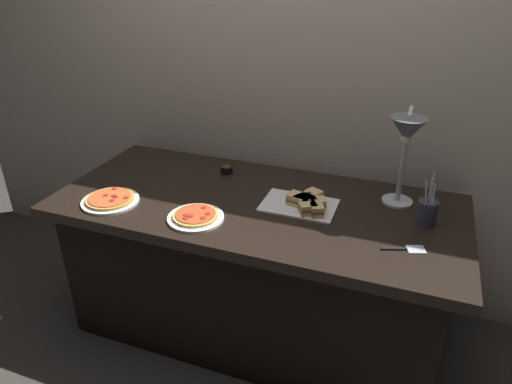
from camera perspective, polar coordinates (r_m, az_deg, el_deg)
ground_plane at (r=2.60m, az=0.04°, el=-16.10°), size 8.00×8.00×0.00m
back_wall at (r=2.44m, az=4.27°, el=13.31°), size 4.40×0.04×2.40m
buffet_table at (r=2.35m, az=0.04°, el=-9.25°), size 1.90×0.84×0.76m
heat_lamp at (r=1.99m, az=18.15°, el=6.30°), size 0.15×0.29×0.46m
pizza_plate_front at (r=2.24m, az=-17.64°, el=-0.93°), size 0.26×0.26×0.03m
pizza_plate_center at (r=2.02m, az=-7.50°, el=-3.04°), size 0.25×0.25×0.03m
sandwich_platter at (r=2.09m, az=6.11°, el=-1.41°), size 0.34×0.23×0.06m
sauce_cup_near at (r=2.43m, az=-3.67°, el=2.84°), size 0.06×0.06×0.04m
utensil_holder at (r=2.08m, az=20.46°, el=-2.31°), size 0.08×0.08×0.23m
serving_spatula at (r=1.90m, az=18.06°, el=-6.76°), size 0.17×0.09×0.01m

